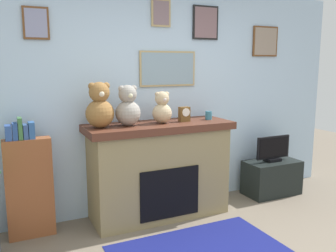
% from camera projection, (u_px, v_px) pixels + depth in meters
% --- Properties ---
extents(back_wall, '(5.20, 0.15, 2.60)m').
position_uv_depth(back_wall, '(154.00, 99.00, 4.27)').
color(back_wall, '#B0CDE9').
rests_on(back_wall, ground_plane).
extents(fireplace, '(1.64, 0.62, 1.07)m').
position_uv_depth(fireplace, '(159.00, 169.00, 4.05)').
color(fireplace, '#8C7B52').
rests_on(fireplace, ground_plane).
extents(bookshelf, '(0.45, 0.16, 1.21)m').
position_uv_depth(bookshelf, '(29.00, 184.00, 3.55)').
color(bookshelf, brown).
rests_on(bookshelf, ground_plane).
extents(tv_stand, '(0.73, 0.40, 0.45)m').
position_uv_depth(tv_stand, '(272.00, 177.00, 4.78)').
color(tv_stand, black).
rests_on(tv_stand, ground_plane).
extents(television, '(0.51, 0.14, 0.34)m').
position_uv_depth(television, '(273.00, 149.00, 4.71)').
color(television, black).
rests_on(television, tv_stand).
extents(candle_jar, '(0.08, 0.08, 0.10)m').
position_uv_depth(candle_jar, '(209.00, 115.00, 4.20)').
color(candle_jar, teal).
rests_on(candle_jar, fireplace).
extents(mantel_clock, '(0.12, 0.09, 0.17)m').
position_uv_depth(mantel_clock, '(184.00, 114.00, 4.06)').
color(mantel_clock, brown).
rests_on(mantel_clock, fireplace).
extents(teddy_bear_brown, '(0.29, 0.29, 0.47)m').
position_uv_depth(teddy_bear_brown, '(100.00, 107.00, 3.63)').
color(teddy_bear_brown, olive).
rests_on(teddy_bear_brown, fireplace).
extents(teddy_bear_cream, '(0.27, 0.27, 0.43)m').
position_uv_depth(teddy_bear_cream, '(128.00, 107.00, 3.76)').
color(teddy_bear_cream, gray).
rests_on(teddy_bear_cream, fireplace).
extents(teddy_bear_grey, '(0.22, 0.22, 0.35)m').
position_uv_depth(teddy_bear_grey, '(162.00, 109.00, 3.93)').
color(teddy_bear_grey, tan).
rests_on(teddy_bear_grey, fireplace).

